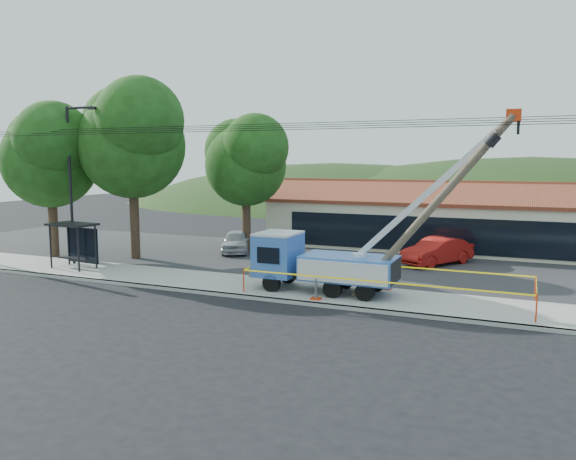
# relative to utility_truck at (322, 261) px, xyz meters

# --- Properties ---
(ground) EXTENTS (120.00, 120.00, 0.00)m
(ground) POSITION_rel_utility_truck_xyz_m (-1.41, -4.17, -1.55)
(ground) COLOR black
(ground) RESTS_ON ground
(curb) EXTENTS (60.00, 0.25, 0.15)m
(curb) POSITION_rel_utility_truck_xyz_m (-1.41, -2.07, -1.47)
(curb) COLOR #9D9B92
(curb) RESTS_ON ground
(sidewalk) EXTENTS (60.00, 4.00, 0.15)m
(sidewalk) POSITION_rel_utility_truck_xyz_m (-1.41, -0.17, -1.47)
(sidewalk) COLOR #9D9B92
(sidewalk) RESTS_ON ground
(parking_lot) EXTENTS (60.00, 12.00, 0.10)m
(parking_lot) POSITION_rel_utility_truck_xyz_m (-1.41, 7.83, -1.50)
(parking_lot) COLOR #28282B
(parking_lot) RESTS_ON ground
(strip_mall) EXTENTS (22.50, 8.53, 4.67)m
(strip_mall) POSITION_rel_utility_truck_xyz_m (2.59, 15.81, 0.33)
(strip_mall) COLOR beige
(strip_mall) RESTS_ON ground
(streetlight) EXTENTS (2.13, 0.22, 9.00)m
(streetlight) POSITION_rel_utility_truck_xyz_m (-15.20, 0.83, 3.76)
(streetlight) COLOR black
(streetlight) RESTS_ON ground
(tree_west_near) EXTENTS (7.56, 6.72, 10.80)m
(tree_west_near) POSITION_rel_utility_truck_xyz_m (-13.41, 3.83, 5.98)
(tree_west_near) COLOR #332316
(tree_west_near) RESTS_ON ground
(tree_west_far) EXTENTS (6.84, 6.08, 9.48)m
(tree_west_far) POSITION_rel_utility_truck_xyz_m (-18.41, 2.33, 4.99)
(tree_west_far) COLOR #332316
(tree_west_far) RESTS_ON ground
(tree_lot) EXTENTS (6.30, 5.60, 8.94)m
(tree_lot) POSITION_rel_utility_truck_xyz_m (-8.41, 8.83, 4.66)
(tree_lot) COLOR #332316
(tree_lot) RESTS_ON ground
(hill_west) EXTENTS (78.40, 56.00, 28.00)m
(hill_west) POSITION_rel_utility_truck_xyz_m (-16.41, 50.83, -1.55)
(hill_west) COLOR #213E16
(hill_west) RESTS_ON ground
(hill_center) EXTENTS (89.60, 64.00, 32.00)m
(hill_center) POSITION_rel_utility_truck_xyz_m (8.59, 50.83, -1.55)
(hill_center) COLOR #213E16
(hill_center) RESTS_ON ground
(utility_truck) EXTENTS (11.21, 3.49, 7.84)m
(utility_truck) POSITION_rel_utility_truck_xyz_m (0.00, 0.00, 0.00)
(utility_truck) COLOR black
(utility_truck) RESTS_ON ground
(leaning_pole) EXTENTS (6.40, 1.81, 7.80)m
(leaning_pole) POSITION_rel_utility_truck_xyz_m (5.00, -0.31, 2.80)
(leaning_pole) COLOR brown
(leaning_pole) RESTS_ON ground
(bus_shelter) EXTENTS (2.71, 1.82, 2.48)m
(bus_shelter) POSITION_rel_utility_truck_xyz_m (-14.35, -0.09, 0.42)
(bus_shelter) COLOR black
(bus_shelter) RESTS_ON ground
(caution_tape) EXTENTS (12.13, 3.62, 1.05)m
(caution_tape) POSITION_rel_utility_truck_xyz_m (2.85, 0.23, -0.61)
(caution_tape) COLOR red
(caution_tape) RESTS_ON ground
(car_silver) EXTENTS (3.18, 4.52, 1.43)m
(car_silver) POSITION_rel_utility_truck_xyz_m (-8.86, 8.23, -1.55)
(car_silver) COLOR #B4B8BC
(car_silver) RESTS_ON ground
(car_red) EXTENTS (3.83, 4.83, 1.54)m
(car_red) POSITION_rel_utility_truck_xyz_m (3.76, 8.95, -1.55)
(car_red) COLOR #9E140F
(car_red) RESTS_ON ground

